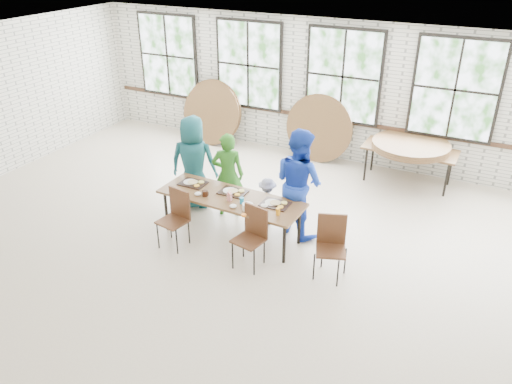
# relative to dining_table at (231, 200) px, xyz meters

# --- Properties ---
(room) EXTENTS (12.00, 12.00, 12.00)m
(room) POSITION_rel_dining_table_xyz_m (0.55, 3.84, 1.14)
(room) COLOR beige
(room) RESTS_ON ground
(dining_table) EXTENTS (2.42, 0.88, 0.74)m
(dining_table) POSITION_rel_dining_table_xyz_m (0.00, 0.00, 0.00)
(dining_table) COLOR brown
(dining_table) RESTS_ON ground
(chair_near_left) EXTENTS (0.48, 0.47, 0.95)m
(chair_near_left) POSITION_rel_dining_table_xyz_m (-0.67, -0.57, -0.13)
(chair_near_left) COLOR #512F1B
(chair_near_left) RESTS_ON ground
(chair_near_right) EXTENTS (0.49, 0.48, 0.95)m
(chair_near_right) POSITION_rel_dining_table_xyz_m (0.65, -0.52, -0.13)
(chair_near_right) COLOR #512F1B
(chair_near_right) RESTS_ON ground
(chair_spare) EXTENTS (0.53, 0.52, 0.95)m
(chair_spare) POSITION_rel_dining_table_xyz_m (1.78, -0.23, -0.13)
(chair_spare) COLOR #512F1B
(chair_spare) RESTS_ON ground
(adult_teal) EXTENTS (0.97, 0.78, 1.72)m
(adult_teal) POSITION_rel_dining_table_xyz_m (-1.12, 0.65, 0.17)
(adult_teal) COLOR navy
(adult_teal) RESTS_ON ground
(adult_green) EXTENTS (0.66, 0.56, 1.53)m
(adult_green) POSITION_rel_dining_table_xyz_m (-0.42, 0.65, 0.08)
(adult_green) COLOR #27661B
(adult_green) RESTS_ON ground
(toddler) EXTENTS (0.58, 0.38, 0.85)m
(toddler) POSITION_rel_dining_table_xyz_m (0.35, 0.65, -0.26)
(toddler) COLOR #13153C
(toddler) RESTS_ON ground
(adult_blue) EXTENTS (1.10, 1.00, 1.83)m
(adult_blue) POSITION_rel_dining_table_xyz_m (0.90, 0.65, 0.23)
(adult_blue) COLOR #1A3DBA
(adult_blue) RESTS_ON ground
(storage_table) EXTENTS (1.81, 0.79, 0.74)m
(storage_table) POSITION_rel_dining_table_xyz_m (2.17, 3.35, -0.00)
(storage_table) COLOR brown
(storage_table) RESTS_ON ground
(tabletop_clutter) EXTENTS (1.99, 0.65, 0.11)m
(tabletop_clutter) POSITION_rel_dining_table_xyz_m (0.10, -0.02, 0.08)
(tabletop_clutter) COLOR black
(tabletop_clutter) RESTS_ON dining_table
(round_tops_stacked) EXTENTS (1.50, 1.50, 0.13)m
(round_tops_stacked) POSITION_rel_dining_table_xyz_m (2.17, 3.35, 0.12)
(round_tops_stacked) COLOR brown
(round_tops_stacked) RESTS_ON storage_table
(round_tops_leaning) EXTENTS (4.16, 0.47, 1.49)m
(round_tops_leaning) POSITION_rel_dining_table_xyz_m (-1.60, 3.57, 0.05)
(round_tops_leaning) COLOR brown
(round_tops_leaning) RESTS_ON ground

